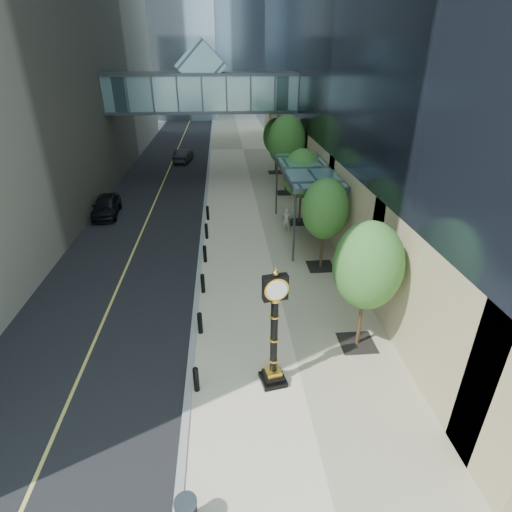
{
  "coord_description": "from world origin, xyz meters",
  "views": [
    {
      "loc": [
        -1.51,
        -9.36,
        10.47
      ],
      "look_at": [
        -0.15,
        7.03,
        2.12
      ],
      "focal_mm": 28.0,
      "sensor_mm": 36.0,
      "label": 1
    }
  ],
  "objects_px": {
    "pedestrian": "(287,220)",
    "car_far": "(183,155)",
    "car_near": "(106,206)",
    "street_clock": "(274,337)"
  },
  "relations": [
    {
      "from": "street_clock",
      "to": "pedestrian",
      "type": "distance_m",
      "value": 13.58
    },
    {
      "from": "pedestrian",
      "to": "street_clock",
      "type": "bearing_deg",
      "value": 86.08
    },
    {
      "from": "street_clock",
      "to": "car_near",
      "type": "relative_size",
      "value": 1.07
    },
    {
      "from": "pedestrian",
      "to": "car_far",
      "type": "distance_m",
      "value": 21.51
    },
    {
      "from": "car_far",
      "to": "car_near",
      "type": "bearing_deg",
      "value": 82.82
    },
    {
      "from": "pedestrian",
      "to": "car_far",
      "type": "xyz_separation_m",
      "value": [
        -8.21,
        19.88,
        -0.18
      ]
    },
    {
      "from": "street_clock",
      "to": "pedestrian",
      "type": "relative_size",
      "value": 2.78
    },
    {
      "from": "pedestrian",
      "to": "car_near",
      "type": "bearing_deg",
      "value": -11.5
    },
    {
      "from": "street_clock",
      "to": "pedestrian",
      "type": "xyz_separation_m",
      "value": [
        2.5,
        13.3,
        -1.15
      ]
    },
    {
      "from": "pedestrian",
      "to": "car_far",
      "type": "height_order",
      "value": "pedestrian"
    }
  ]
}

